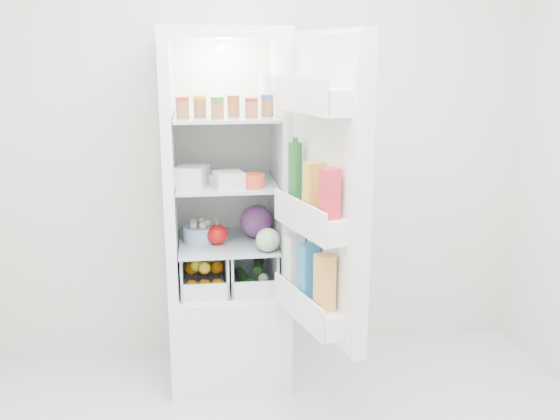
{
  "coord_description": "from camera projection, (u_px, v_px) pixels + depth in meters",
  "views": [
    {
      "loc": [
        -0.34,
        -1.89,
        1.68
      ],
      "look_at": [
        0.04,
        0.95,
        0.96
      ],
      "focal_mm": 40.0,
      "sensor_mm": 36.0,
      "label": 1
    }
  ],
  "objects": [
    {
      "name": "veg_pile",
      "position": [
        252.0,
        273.0,
        3.26
      ],
      "size": [
        0.16,
        0.3,
        0.1
      ],
      "color": "#224818",
      "rests_on": "refrigerator"
    },
    {
      "name": "crisper_left",
      "position": [
        204.0,
        267.0,
        3.22
      ],
      "size": [
        0.23,
        0.46,
        0.22
      ],
      "primitive_type": null,
      "color": "silver",
      "rests_on": "refrigerator"
    },
    {
      "name": "refrigerator",
      "position": [
        227.0,
        252.0,
        3.28
      ],
      "size": [
        0.6,
        0.6,
        1.8
      ],
      "color": "white",
      "rests_on": "ground"
    },
    {
      "name": "mushroom_bowl",
      "position": [
        200.0,
        234.0,
        3.18
      ],
      "size": [
        0.18,
        0.18,
        0.08
      ],
      "primitive_type": "cylinder",
      "rotation": [
        0.0,
        0.0,
        0.08
      ],
      "color": "#99BBE4",
      "rests_on": "shelf_low"
    },
    {
      "name": "foil_tray",
      "position": [
        213.0,
        177.0,
        3.15
      ],
      "size": [
        0.18,
        0.15,
        0.04
      ],
      "primitive_type": "cube",
      "rotation": [
        0.0,
        0.0,
        -0.21
      ],
      "color": "silver",
      "rests_on": "shelf_mid"
    },
    {
      "name": "shelf_top",
      "position": [
        225.0,
        117.0,
        3.05
      ],
      "size": [
        0.49,
        0.53,
        0.02
      ],
      "primitive_type": "cube",
      "color": "#A4B9C0",
      "rests_on": "refrigerator"
    },
    {
      "name": "fridge_door",
      "position": [
        323.0,
        197.0,
        2.63
      ],
      "size": [
        0.31,
        0.59,
        1.3
      ],
      "rotation": [
        0.0,
        0.0,
        1.84
      ],
      "color": "white",
      "rests_on": "refrigerator"
    },
    {
      "name": "tub_cream",
      "position": [
        229.0,
        180.0,
        2.97
      ],
      "size": [
        0.16,
        0.16,
        0.08
      ],
      "primitive_type": "cube",
      "rotation": [
        0.0,
        0.0,
        0.2
      ],
      "color": "beige",
      "rests_on": "shelf_mid"
    },
    {
      "name": "tin_red",
      "position": [
        254.0,
        181.0,
        2.97
      ],
      "size": [
        0.12,
        0.12,
        0.07
      ],
      "primitive_type": "cylinder",
      "rotation": [
        0.0,
        0.0,
        0.26
      ],
      "color": "#DE4621",
      "rests_on": "shelf_mid"
    },
    {
      "name": "condiment_jars",
      "position": [
        226.0,
        108.0,
        2.93
      ],
      "size": [
        0.46,
        0.16,
        0.08
      ],
      "color": "#B21919",
      "rests_on": "shelf_top"
    },
    {
      "name": "red_cabbage",
      "position": [
        256.0,
        222.0,
        3.24
      ],
      "size": [
        0.17,
        0.17,
        0.17
      ],
      "primitive_type": "sphere",
      "color": "#531C4B",
      "rests_on": "shelf_low"
    },
    {
      "name": "room_walls",
      "position": [
        309.0,
        84.0,
        1.89
      ],
      "size": [
        3.02,
        3.02,
        2.61
      ],
      "color": "silver",
      "rests_on": "ground"
    },
    {
      "name": "tub_white",
      "position": [
        192.0,
        175.0,
        3.04
      ],
      "size": [
        0.18,
        0.18,
        0.09
      ],
      "primitive_type": "cube",
      "rotation": [
        0.0,
        0.0,
        -0.31
      ],
      "color": "white",
      "rests_on": "shelf_mid"
    },
    {
      "name": "citrus_pile",
      "position": [
        204.0,
        274.0,
        3.17
      ],
      "size": [
        0.2,
        0.24,
        0.16
      ],
      "color": "orange",
      "rests_on": "refrigerator"
    },
    {
      "name": "shelf_low",
      "position": [
        227.0,
        242.0,
        3.21
      ],
      "size": [
        0.49,
        0.53,
        0.01
      ],
      "primitive_type": "cube",
      "color": "#A4B9C0",
      "rests_on": "refrigerator"
    },
    {
      "name": "shelf_mid",
      "position": [
        226.0,
        183.0,
        3.13
      ],
      "size": [
        0.49,
        0.53,
        0.02
      ],
      "primitive_type": "cube",
      "color": "#A4B9C0",
      "rests_on": "refrigerator"
    },
    {
      "name": "squeeze_bottle",
      "position": [
        265.0,
        94.0,
        3.18
      ],
      "size": [
        0.06,
        0.06,
        0.19
      ],
      "primitive_type": "cylinder",
      "rotation": [
        0.0,
        0.0,
        0.03
      ],
      "color": "silver",
      "rests_on": "shelf_top"
    },
    {
      "name": "crisper_right",
      "position": [
        251.0,
        265.0,
        3.25
      ],
      "size": [
        0.23,
        0.46,
        0.22
      ],
      "primitive_type": null,
      "color": "silver",
      "rests_on": "refrigerator"
    },
    {
      "name": "bell_pepper",
      "position": [
        217.0,
        234.0,
        3.13
      ],
      "size": [
        0.1,
        0.1,
        0.1
      ],
      "primitive_type": "sphere",
      "color": "red",
      "rests_on": "shelf_low"
    },
    {
      "name": "salad_bag",
      "position": [
        268.0,
        240.0,
        3.01
      ],
      "size": [
        0.12,
        0.12,
        0.12
      ],
      "primitive_type": "sphere",
      "color": "#99B88A",
      "rests_on": "shelf_low"
    }
  ]
}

